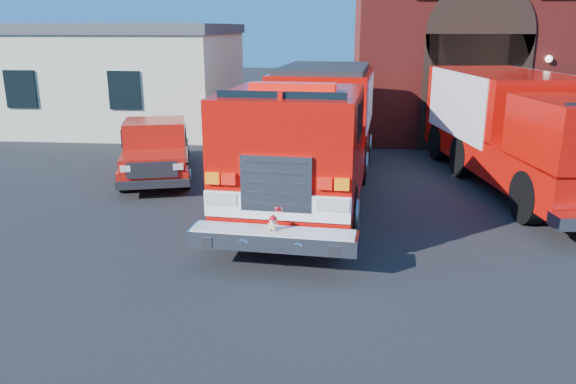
# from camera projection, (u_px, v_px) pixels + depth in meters

# --- Properties ---
(ground) EXTENTS (100.00, 100.00, 0.00)m
(ground) POSITION_uv_depth(u_px,v_px,m) (293.00, 235.00, 11.88)
(ground) COLOR black
(ground) RESTS_ON ground
(parking_stripe_mid) EXTENTS (0.12, 3.00, 0.01)m
(parking_stripe_mid) POSITION_uv_depth(u_px,v_px,m) (547.00, 190.00, 15.09)
(parking_stripe_mid) COLOR yellow
(parking_stripe_mid) RESTS_ON ground
(parking_stripe_far) EXTENTS (0.12, 3.00, 0.01)m
(parking_stripe_far) POSITION_uv_depth(u_px,v_px,m) (514.00, 164.00, 17.96)
(parking_stripe_far) COLOR yellow
(parking_stripe_far) RESTS_ON ground
(fire_station) EXTENTS (15.20, 10.20, 8.45)m
(fire_station) POSITION_uv_depth(u_px,v_px,m) (539.00, 26.00, 23.19)
(fire_station) COLOR maroon
(fire_station) RESTS_ON ground
(side_building) EXTENTS (10.20, 8.20, 4.35)m
(side_building) POSITION_uv_depth(u_px,v_px,m) (114.00, 75.00, 24.49)
(side_building) COLOR beige
(side_building) RESTS_ON ground
(fire_engine) EXTENTS (3.66, 10.47, 3.17)m
(fire_engine) POSITION_uv_depth(u_px,v_px,m) (313.00, 131.00, 14.51)
(fire_engine) COLOR black
(fire_engine) RESTS_ON ground
(pickup_truck) EXTENTS (3.14, 5.41, 1.67)m
(pickup_truck) POSITION_uv_depth(u_px,v_px,m) (156.00, 149.00, 16.45)
(pickup_truck) COLOR black
(pickup_truck) RESTS_ON ground
(secondary_truck) EXTENTS (4.19, 9.49, 2.98)m
(secondary_truck) POSITION_uv_depth(u_px,v_px,m) (522.00, 127.00, 15.19)
(secondary_truck) COLOR black
(secondary_truck) RESTS_ON ground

